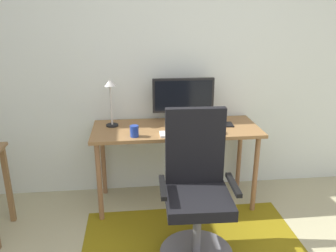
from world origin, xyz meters
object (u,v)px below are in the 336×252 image
at_px(monitor, 183,97).
at_px(coffee_cup, 134,131).
at_px(keyboard, 185,134).
at_px(computer_mouse, 221,131).
at_px(desk_lamp, 110,93).
at_px(office_chair, 196,201).
at_px(desk, 176,136).
at_px(cell_phone, 229,124).

distance_m(monitor, coffee_cup, 0.61).
relative_size(keyboard, computer_mouse, 4.13).
xyz_separation_m(computer_mouse, desk_lamp, (-0.94, 0.30, 0.29)).
bearing_deg(computer_mouse, office_chair, -119.59).
bearing_deg(desk, office_chair, -86.08).
bearing_deg(keyboard, desk_lamp, 154.58).
bearing_deg(keyboard, cell_phone, 25.46).
bearing_deg(desk_lamp, monitor, 4.20).
relative_size(coffee_cup, desk_lamp, 0.22).
xyz_separation_m(desk, desk_lamp, (-0.57, 0.10, 0.39)).
xyz_separation_m(keyboard, computer_mouse, (0.31, 0.00, 0.01)).
height_order(coffee_cup, cell_phone, coffee_cup).
bearing_deg(computer_mouse, desk_lamp, 162.46).
bearing_deg(cell_phone, monitor, 165.99).
relative_size(coffee_cup, office_chair, 0.09).
relative_size(keyboard, desk_lamp, 1.00).
bearing_deg(keyboard, office_chair, -90.11).
xyz_separation_m(monitor, coffee_cup, (-0.46, -0.35, -0.19)).
height_order(keyboard, coffee_cup, coffee_cup).
bearing_deg(monitor, office_chair, -92.17).
relative_size(cell_phone, desk_lamp, 0.33).
xyz_separation_m(monitor, computer_mouse, (0.28, -0.34, -0.22)).
xyz_separation_m(computer_mouse, coffee_cup, (-0.74, -0.00, 0.03)).
xyz_separation_m(keyboard, office_chair, (-0.00, -0.55, -0.32)).
xyz_separation_m(monitor, keyboard, (-0.03, -0.34, -0.23)).
relative_size(desk, coffee_cup, 15.51).
bearing_deg(monitor, coffee_cup, -142.86).
distance_m(computer_mouse, cell_phone, 0.24).
bearing_deg(desk, computer_mouse, -28.08).
distance_m(monitor, computer_mouse, 0.50).
bearing_deg(cell_phone, desk, -173.89).
relative_size(desk, monitor, 2.63).
distance_m(monitor, keyboard, 0.42).
xyz_separation_m(computer_mouse, cell_phone, (0.12, 0.21, -0.01)).
relative_size(keyboard, office_chair, 0.39).
xyz_separation_m(desk, keyboard, (0.05, -0.20, 0.09)).
xyz_separation_m(keyboard, desk_lamp, (-0.62, 0.30, 0.30)).
relative_size(monitor, desk_lamp, 1.32).
distance_m(desk, cell_phone, 0.50).
bearing_deg(desk_lamp, office_chair, -53.75).
bearing_deg(coffee_cup, keyboard, 0.53).
relative_size(monitor, coffee_cup, 5.90).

